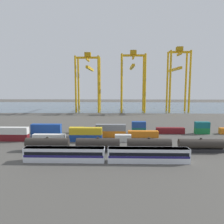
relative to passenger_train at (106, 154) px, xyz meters
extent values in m
plane|color=#4C4944|center=(0.77, 59.66, -2.14)|extent=(420.00, 420.00, 0.00)
cube|color=#475B6B|center=(0.77, 158.50, -2.14)|extent=(400.00, 110.00, 0.01)
cube|color=silver|center=(-11.42, 0.00, -0.19)|extent=(21.95, 3.10, 3.90)
cube|color=navy|center=(-11.42, 0.00, -0.29)|extent=(21.51, 3.14, 0.64)
cube|color=black|center=(-11.42, 0.00, 0.49)|extent=(21.07, 3.13, 0.90)
cube|color=slate|center=(-11.42, 0.00, 1.58)|extent=(21.73, 2.85, 0.36)
cube|color=silver|center=(11.42, 0.00, -0.19)|extent=(21.95, 3.10, 3.90)
cube|color=navy|center=(11.42, 0.00, -0.29)|extent=(21.51, 3.14, 0.64)
cube|color=black|center=(11.42, 0.00, 0.49)|extent=(21.07, 3.13, 0.90)
cube|color=slate|center=(11.42, 0.00, 1.58)|extent=(21.73, 2.85, 0.36)
cube|color=#232326|center=(-19.26, 9.53, -1.59)|extent=(13.74, 2.50, 1.10)
cylinder|color=#2D2823|center=(-19.26, 9.53, 0.48)|extent=(13.74, 3.04, 3.04)
cylinder|color=#2D2823|center=(-19.26, 9.53, 2.18)|extent=(0.70, 0.70, 0.36)
cube|color=#232326|center=(-3.12, 9.53, -1.59)|extent=(13.74, 2.50, 1.10)
cylinder|color=#2D2823|center=(-3.12, 9.53, 0.48)|extent=(13.74, 3.04, 3.04)
cylinder|color=#2D2823|center=(-3.12, 9.53, 2.18)|extent=(0.70, 0.70, 0.36)
cube|color=#232326|center=(13.02, 9.53, -1.59)|extent=(13.74, 2.50, 1.10)
cylinder|color=#2D2823|center=(13.02, 9.53, 0.48)|extent=(13.74, 3.04, 3.04)
cylinder|color=#2D2823|center=(13.02, 9.53, 2.18)|extent=(0.70, 0.70, 0.36)
cube|color=#232326|center=(29.16, 9.53, -1.59)|extent=(13.74, 2.50, 1.10)
cylinder|color=#2D2823|center=(29.16, 9.53, 0.48)|extent=(13.74, 3.04, 3.04)
cylinder|color=#2D2823|center=(29.16, 9.53, 2.18)|extent=(0.70, 0.70, 0.36)
cube|color=maroon|center=(-36.57, 21.44, -0.84)|extent=(12.10, 2.44, 2.60)
cube|color=silver|center=(-36.57, 21.44, 1.76)|extent=(12.10, 2.44, 2.60)
cube|color=silver|center=(-22.66, 21.44, -0.84)|extent=(12.10, 2.44, 2.60)
cube|color=#1C4299|center=(-8.75, 21.44, -0.84)|extent=(12.10, 2.44, 2.60)
cube|color=gold|center=(-8.75, 21.44, 1.76)|extent=(12.10, 2.44, 2.60)
cube|color=silver|center=(5.17, 21.44, -0.84)|extent=(6.04, 2.44, 2.60)
cube|color=#1C4299|center=(-25.97, 28.39, -0.84)|extent=(12.10, 2.44, 2.60)
cube|color=#1C4299|center=(-25.97, 28.39, 1.76)|extent=(12.10, 2.44, 2.60)
cube|color=orange|center=(-12.83, 28.39, -0.84)|extent=(6.04, 2.44, 2.60)
cube|color=orange|center=(0.31, 28.39, -0.84)|extent=(12.10, 2.44, 2.60)
cube|color=slate|center=(0.31, 28.39, 1.76)|extent=(12.10, 2.44, 2.60)
cube|color=orange|center=(13.45, 28.39, -0.84)|extent=(12.10, 2.44, 2.60)
cube|color=#146066|center=(-28.61, 35.34, -0.84)|extent=(12.10, 2.44, 2.60)
cube|color=gold|center=(-14.96, 35.34, -0.84)|extent=(6.04, 2.44, 2.60)
cube|color=#AD211C|center=(-1.31, 35.34, -0.84)|extent=(12.10, 2.44, 2.60)
cube|color=#146066|center=(12.34, 35.34, -0.84)|extent=(6.04, 2.44, 2.60)
cube|color=#1C4299|center=(12.34, 35.34, 1.76)|extent=(6.04, 2.44, 2.60)
cube|color=maroon|center=(25.99, 35.34, -0.84)|extent=(12.10, 2.44, 2.60)
cube|color=#197538|center=(39.64, 35.34, -0.84)|extent=(6.04, 2.44, 2.60)
cube|color=#146066|center=(39.64, 35.34, 1.76)|extent=(6.04, 2.44, 2.60)
cylinder|color=gold|center=(-29.25, 108.70, 19.58)|extent=(1.50, 1.50, 43.46)
cylinder|color=gold|center=(-11.64, 108.70, 19.58)|extent=(1.50, 1.50, 43.46)
cylinder|color=gold|center=(-29.25, 120.59, 19.58)|extent=(1.50, 1.50, 43.46)
cylinder|color=gold|center=(-11.64, 120.59, 19.58)|extent=(1.50, 1.50, 43.46)
cube|color=gold|center=(-20.45, 114.65, 40.51)|extent=(19.21, 1.20, 1.60)
cube|color=gold|center=(-20.45, 114.65, 38.91)|extent=(1.20, 13.49, 1.60)
cube|color=gold|center=(-20.45, 128.12, 33.02)|extent=(2.00, 38.48, 2.00)
cube|color=#A77A10|center=(-20.45, 114.65, 42.91)|extent=(4.80, 4.00, 3.20)
cylinder|color=gold|center=(6.29, 109.38, 20.37)|extent=(1.50, 1.50, 45.02)
cylinder|color=gold|center=(24.23, 109.38, 20.37)|extent=(1.50, 1.50, 45.02)
cylinder|color=gold|center=(6.29, 119.91, 20.37)|extent=(1.50, 1.50, 45.02)
cylinder|color=gold|center=(24.23, 119.91, 20.37)|extent=(1.50, 1.50, 45.02)
cube|color=gold|center=(15.26, 114.65, 42.08)|extent=(19.54, 1.20, 1.60)
cube|color=gold|center=(15.26, 114.65, 40.48)|extent=(1.20, 12.13, 1.60)
cube|color=gold|center=(15.26, 127.31, 34.31)|extent=(2.00, 36.18, 2.00)
cube|color=#A77A10|center=(15.26, 114.65, 44.48)|extent=(4.80, 4.00, 3.20)
cylinder|color=gold|center=(43.48, 109.94, 21.58)|extent=(1.50, 1.50, 47.45)
cylinder|color=gold|center=(58.44, 109.94, 21.58)|extent=(1.50, 1.50, 47.45)
cylinder|color=gold|center=(43.48, 119.35, 21.58)|extent=(1.50, 1.50, 47.45)
cylinder|color=gold|center=(58.44, 119.35, 21.58)|extent=(1.50, 1.50, 47.45)
cube|color=gold|center=(50.96, 114.65, 44.51)|extent=(16.56, 1.20, 1.60)
cube|color=gold|center=(50.96, 114.65, 42.91)|extent=(1.20, 11.00, 1.60)
cube|color=gold|center=(50.96, 128.71, 32.17)|extent=(2.00, 40.18, 2.00)
cube|color=#A77A10|center=(50.96, 114.65, 46.91)|extent=(4.80, 4.00, 3.20)
camera|label=1|loc=(3.02, -56.01, 18.46)|focal=34.13mm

